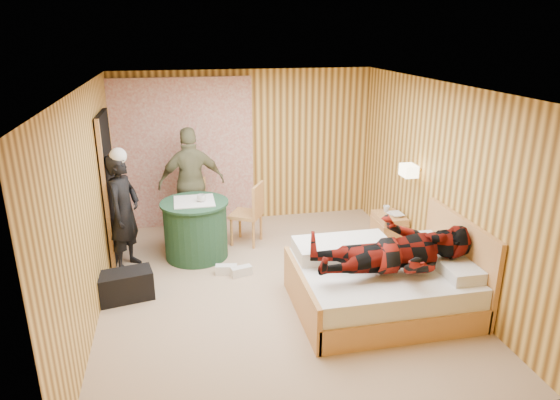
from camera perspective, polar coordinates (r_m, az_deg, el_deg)
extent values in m
cube|color=tan|center=(6.42, -0.54, -9.91)|extent=(4.20, 5.00, 0.01)
cube|color=white|center=(5.65, -0.62, 12.88)|extent=(4.20, 5.00, 0.01)
cube|color=#ECBE5A|center=(8.29, -3.96, 6.07)|extent=(4.20, 0.02, 2.50)
cube|color=#ECBE5A|center=(5.90, -21.01, -0.60)|extent=(0.02, 5.00, 2.50)
cube|color=#ECBE5A|center=(6.63, 17.54, 1.88)|extent=(0.02, 5.00, 2.50)
cube|color=beige|center=(8.16, -10.87, 5.20)|extent=(2.20, 0.08, 2.40)
cube|color=black|center=(7.28, -18.93, 1.38)|extent=(0.06, 0.90, 2.05)
cylinder|color=gold|center=(6.95, 15.09, 3.31)|extent=(0.18, 0.04, 0.04)
cube|color=beige|center=(6.91, 14.50, 3.29)|extent=(0.18, 0.24, 0.16)
cube|color=tan|center=(6.04, 11.34, -10.77)|extent=(1.90, 1.52, 0.29)
cube|color=silver|center=(5.91, 11.50, -8.57)|extent=(1.85, 1.47, 0.24)
cube|color=tan|center=(5.70, 2.39, -10.87)|extent=(0.06, 1.52, 0.53)
cube|color=tan|center=(6.28, 19.72, -6.44)|extent=(0.06, 1.52, 1.05)
cube|color=silver|center=(5.87, 19.75, -7.55)|extent=(0.36, 0.52, 0.13)
cube|color=silver|center=(6.43, 16.48, -4.82)|extent=(0.36, 0.52, 0.13)
cube|color=silver|center=(6.07, 7.15, -5.41)|extent=(1.14, 0.57, 0.17)
cube|color=tan|center=(7.57, 12.29, -3.50)|extent=(0.38, 0.52, 0.52)
cube|color=tan|center=(7.51, 12.37, -2.33)|extent=(0.40, 0.54, 0.03)
cylinder|color=#214933|center=(7.16, -9.59, -3.41)|extent=(0.88, 0.88, 0.80)
cylinder|color=#214933|center=(7.02, -9.78, -0.33)|extent=(0.95, 0.95, 0.03)
cube|color=silver|center=(7.01, -9.79, -0.14)|extent=(0.73, 0.73, 0.01)
cube|color=tan|center=(7.76, -9.84, -1.25)|extent=(0.43, 0.43, 0.05)
cube|color=tan|center=(7.86, -9.98, 0.93)|extent=(0.42, 0.05, 0.46)
cylinder|color=tan|center=(7.69, -10.98, -3.40)|extent=(0.04, 0.04, 0.43)
cylinder|color=tan|center=(8.01, -8.57, -2.34)|extent=(0.04, 0.04, 0.43)
cube|color=tan|center=(7.51, -3.89, -1.65)|extent=(0.58, 0.58, 0.05)
cube|color=tan|center=(7.36, -2.52, 0.05)|extent=(0.24, 0.40, 0.47)
cylinder|color=tan|center=(7.80, -4.60, -2.74)|extent=(0.04, 0.04, 0.44)
cylinder|color=tan|center=(7.39, -3.05, -3.99)|extent=(0.04, 0.04, 0.44)
cube|color=black|center=(6.36, -17.21, -9.31)|extent=(0.68, 0.45, 0.36)
cube|color=silver|center=(6.74, -6.16, -7.91)|extent=(0.30, 0.16, 0.13)
cube|color=silver|center=(6.69, -4.45, -8.10)|extent=(0.29, 0.17, 0.12)
imported|color=black|center=(6.93, -17.39, -1.35)|extent=(0.57, 0.68, 1.59)
imported|color=#6F6D4A|center=(7.76, -10.05, 1.94)|extent=(1.05, 0.54, 1.72)
imported|color=#681009|center=(5.53, 13.15, -4.37)|extent=(0.86, 0.67, 1.77)
imported|color=silver|center=(7.43, 12.58, -1.71)|extent=(0.22, 0.26, 0.02)
imported|color=silver|center=(7.42, 12.59, -1.57)|extent=(0.16, 0.22, 0.02)
imported|color=silver|center=(7.57, 12.06, -0.99)|extent=(0.10, 0.10, 0.09)
imported|color=silver|center=(6.95, -8.97, 0.21)|extent=(0.16, 0.16, 0.10)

